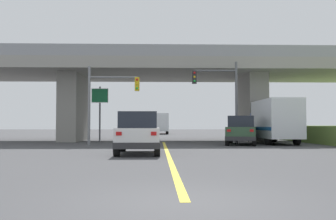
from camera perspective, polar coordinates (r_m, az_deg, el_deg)
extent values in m
plane|color=#424244|center=(33.29, -0.75, -4.65)|extent=(160.00, 160.00, 0.00)
cube|color=gray|center=(33.60, -0.74, 5.92)|extent=(35.92, 9.56, 0.91)
cube|color=gray|center=(34.07, -13.96, 0.28)|extent=(1.59, 5.73, 5.71)
cube|color=gray|center=(34.31, 12.37, 0.25)|extent=(1.59, 5.73, 5.71)
cube|color=gray|center=(29.19, -0.60, 8.98)|extent=(35.92, 0.20, 0.90)
cube|color=gray|center=(38.31, -0.85, 6.29)|extent=(35.92, 0.20, 0.90)
cube|color=yellow|center=(18.83, -0.06, -6.52)|extent=(0.20, 23.70, 0.01)
cube|color=silver|center=(18.53, -4.42, -4.08)|extent=(2.00, 4.29, 0.90)
cube|color=#1E232D|center=(18.20, -4.47, -1.50)|extent=(1.76, 2.36, 0.76)
cube|color=#2D2D30|center=(16.46, -4.78, -5.40)|extent=(2.04, 0.20, 0.28)
cube|color=red|center=(16.43, -7.41, -3.54)|extent=(0.24, 0.06, 0.16)
cube|color=red|center=(16.34, -2.16, -3.57)|extent=(0.24, 0.06, 0.16)
cylinder|color=black|center=(20.20, -6.76, -5.20)|extent=(0.26, 0.72, 0.72)
cylinder|color=black|center=(20.12, -1.64, -5.22)|extent=(0.26, 0.72, 0.72)
cylinder|color=black|center=(17.04, -7.73, -5.75)|extent=(0.26, 0.72, 0.72)
cylinder|color=black|center=(16.94, -1.64, -5.79)|extent=(0.26, 0.72, 0.72)
cube|color=#2D4C33|center=(27.39, 11.04, -3.44)|extent=(3.06, 4.87, 0.90)
cube|color=#1E232D|center=(27.04, 10.99, -1.70)|extent=(2.31, 2.85, 0.76)
cube|color=#2D2D30|center=(25.19, 10.83, -4.26)|extent=(1.98, 0.71, 0.28)
cube|color=red|center=(25.15, 9.14, -3.07)|extent=(0.25, 0.12, 0.16)
cube|color=red|center=(25.08, 12.49, -3.04)|extent=(0.25, 0.12, 0.16)
cylinder|color=black|center=(29.16, 9.46, -4.26)|extent=(0.44, 0.76, 0.72)
cylinder|color=black|center=(29.09, 12.92, -4.24)|extent=(0.44, 0.76, 0.72)
cylinder|color=black|center=(25.75, 8.93, -4.54)|extent=(0.44, 0.76, 0.72)
cylinder|color=black|center=(25.67, 12.85, -4.52)|extent=(0.44, 0.76, 0.72)
cube|color=navy|center=(32.11, 13.97, -2.18)|extent=(2.20, 2.00, 1.90)
cube|color=silver|center=(28.57, 15.96, -1.30)|extent=(2.31, 5.38, 2.76)
cube|color=#195999|center=(28.57, 15.97, -2.68)|extent=(2.33, 5.27, 0.24)
cylinder|color=black|center=(31.87, 12.25, -3.90)|extent=(0.30, 0.90, 0.90)
cylinder|color=black|center=(32.41, 15.70, -3.84)|extent=(0.30, 0.90, 0.90)
cylinder|color=black|center=(27.01, 14.82, -4.19)|extent=(0.30, 0.90, 0.90)
cylinder|color=black|center=(27.64, 18.81, -4.10)|extent=(0.30, 0.90, 0.90)
cylinder|color=#56595E|center=(27.90, 10.26, 1.06)|extent=(0.18, 0.18, 5.99)
cylinder|color=#56595E|center=(27.86, 7.13, 5.90)|extent=(3.06, 0.12, 0.12)
cube|color=#232326|center=(27.60, 3.98, 4.96)|extent=(0.32, 0.26, 0.96)
sphere|color=red|center=(27.50, 4.01, 5.62)|extent=(0.16, 0.16, 0.16)
sphere|color=gold|center=(27.46, 4.01, 5.00)|extent=(0.16, 0.16, 0.16)
sphere|color=green|center=(27.42, 4.01, 4.38)|extent=(0.16, 0.16, 0.16)
cylinder|color=slate|center=(26.77, -11.79, 0.67)|extent=(0.18, 0.18, 5.48)
cylinder|color=slate|center=(26.70, -8.23, 4.91)|extent=(3.32, 0.12, 0.12)
cube|color=gold|center=(26.50, -4.67, 3.90)|extent=(0.32, 0.26, 0.96)
sphere|color=red|center=(26.39, -4.68, 4.59)|extent=(0.16, 0.16, 0.16)
sphere|color=gold|center=(26.35, -4.69, 3.94)|extent=(0.16, 0.16, 0.16)
sphere|color=green|center=(26.32, -4.69, 3.29)|extent=(0.16, 0.16, 0.16)
cylinder|color=#56595E|center=(32.03, -10.22, -0.61)|extent=(0.14, 0.14, 4.59)
cube|color=#146638|center=(32.05, -10.22, 2.15)|extent=(1.31, 0.08, 1.11)
cube|color=white|center=(32.04, -10.22, 2.16)|extent=(1.39, 0.04, 1.19)
cube|color=red|center=(60.69, -1.15, -2.23)|extent=(2.20, 2.00, 1.90)
cube|color=silver|center=(57.19, -1.12, -1.86)|extent=(2.31, 5.00, 2.63)
cube|color=#197F4C|center=(57.19, -1.12, -2.52)|extent=(2.33, 4.90, 0.24)
cylinder|color=black|center=(60.70, -2.10, -3.12)|extent=(0.30, 0.90, 0.90)
cylinder|color=black|center=(60.72, -0.21, -3.12)|extent=(0.30, 0.90, 0.90)
cylinder|color=black|center=(55.95, -2.14, -3.20)|extent=(0.30, 0.90, 0.90)
cylinder|color=black|center=(55.97, -0.08, -3.20)|extent=(0.30, 0.90, 0.90)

